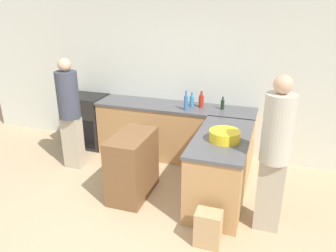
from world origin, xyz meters
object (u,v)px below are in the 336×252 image
(mixing_bowl, at_px, (225,136))
(dish_soap_bottle, at_px, (192,101))
(island_table, at_px, (133,165))
(hot_sauce_bottle, at_px, (201,101))
(person_at_peninsula, at_px, (275,150))
(range_oven, at_px, (88,121))
(paper_bag, at_px, (208,228))
(wine_bottle_dark, at_px, (223,104))
(person_by_range, at_px, (69,110))
(water_bottle_blue, at_px, (186,102))

(mixing_bowl, xyz_separation_m, dish_soap_bottle, (-0.73, 1.22, 0.03))
(island_table, bearing_deg, hot_sauce_bottle, 65.58)
(island_table, distance_m, person_at_peninsula, 1.89)
(mixing_bowl, bearing_deg, island_table, -173.80)
(island_table, height_order, mixing_bowl, mixing_bowl)
(range_oven, xyz_separation_m, person_at_peninsula, (3.29, -1.47, 0.55))
(hot_sauce_bottle, relative_size, paper_bag, 0.65)
(range_oven, height_order, person_at_peninsula, person_at_peninsula)
(range_oven, xyz_separation_m, hot_sauce_bottle, (2.11, 0.05, 0.57))
(mixing_bowl, relative_size, wine_bottle_dark, 1.86)
(person_by_range, distance_m, person_at_peninsula, 3.09)
(mixing_bowl, height_order, person_at_peninsula, person_at_peninsula)
(island_table, relative_size, paper_bag, 2.14)
(range_oven, relative_size, dish_soap_bottle, 3.95)
(island_table, relative_size, wine_bottle_dark, 4.34)
(hot_sauce_bottle, xyz_separation_m, person_by_range, (-1.86, -0.91, -0.07))
(mixing_bowl, relative_size, dish_soap_bottle, 1.60)
(water_bottle_blue, bearing_deg, wine_bottle_dark, 21.38)
(wine_bottle_dark, xyz_separation_m, water_bottle_blue, (-0.54, -0.21, 0.04))
(hot_sauce_bottle, distance_m, paper_bag, 2.26)
(person_by_range, relative_size, paper_bag, 4.25)
(water_bottle_blue, relative_size, person_at_peninsula, 0.17)
(wine_bottle_dark, relative_size, dish_soap_bottle, 0.86)
(island_table, bearing_deg, person_at_peninsula, -5.28)
(range_oven, height_order, water_bottle_blue, water_bottle_blue)
(mixing_bowl, bearing_deg, paper_bag, -89.97)
(range_oven, xyz_separation_m, water_bottle_blue, (1.92, -0.16, 0.58))
(dish_soap_bottle, relative_size, water_bottle_blue, 0.76)
(person_by_range, relative_size, person_at_peninsula, 0.95)
(island_table, height_order, wine_bottle_dark, wine_bottle_dark)
(hot_sauce_bottle, height_order, water_bottle_blue, water_bottle_blue)
(range_oven, bearing_deg, water_bottle_blue, -4.75)
(person_at_peninsula, bearing_deg, range_oven, 155.90)
(water_bottle_blue, bearing_deg, hot_sauce_bottle, 47.22)
(mixing_bowl, bearing_deg, person_at_peninsula, -26.40)
(dish_soap_bottle, bearing_deg, person_at_peninsula, -48.70)
(range_oven, height_order, wine_bottle_dark, wine_bottle_dark)
(range_oven, relative_size, water_bottle_blue, 3.00)
(island_table, xyz_separation_m, mixing_bowl, (1.20, 0.13, 0.55))
(mixing_bowl, distance_m, person_at_peninsula, 0.67)
(island_table, bearing_deg, dish_soap_bottle, 71.09)
(mixing_bowl, height_order, dish_soap_bottle, dish_soap_bottle)
(dish_soap_bottle, relative_size, person_by_range, 0.13)
(water_bottle_blue, bearing_deg, mixing_bowl, -52.62)
(hot_sauce_bottle, bearing_deg, person_at_peninsula, -52.31)
(island_table, height_order, person_by_range, person_by_range)
(mixing_bowl, height_order, paper_bag, mixing_bowl)
(dish_soap_bottle, xyz_separation_m, water_bottle_blue, (-0.04, -0.20, 0.03))
(mixing_bowl, bearing_deg, wine_bottle_dark, 100.91)
(wine_bottle_dark, height_order, person_at_peninsula, person_at_peninsula)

